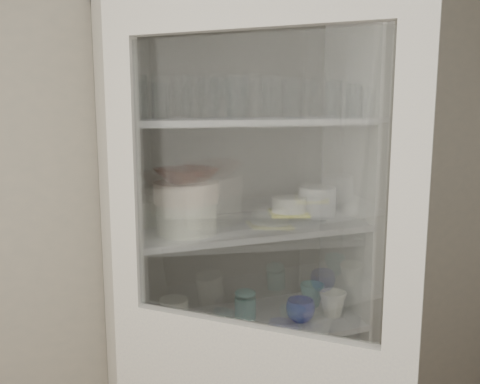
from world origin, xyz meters
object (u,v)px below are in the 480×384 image
object	(u,v)px
mug_teal	(312,295)
yellow_trivet	(289,213)
teal_jar	(245,305)
goblet_3	(309,97)
measuring_cups	(197,333)
pantry_cabinet	(234,297)
plate_stack_back	(132,212)
plate_stack_front	(187,218)
grey_bowl_stack	(317,202)
goblet_2	(228,98)
mug_blue	(300,310)
mug_white	(333,304)
white_ramekin	(289,204)
cream_bowl	(186,192)
goblet_0	(131,96)
glass_platter	(289,216)
terracotta_bowl	(186,175)
white_canister	(174,315)
goblet_1	(218,95)

from	to	relation	value
mug_teal	yellow_trivet	bearing A→B (deg)	175.15
mug_teal	teal_jar	bearing A→B (deg)	164.52
goblet_3	measuring_cups	xyz separation A→B (m)	(-0.54, -0.17, -0.86)
pantry_cabinet	plate_stack_back	size ratio (longest dim) A/B	10.54
plate_stack_front	measuring_cups	bearing A→B (deg)	-21.93
grey_bowl_stack	teal_jar	bearing A→B (deg)	177.18
goblet_2	mug_blue	size ratio (longest dim) A/B	1.39
grey_bowl_stack	yellow_trivet	bearing A→B (deg)	-179.79
mug_teal	mug_white	world-z (taller)	mug_white
mug_blue	measuring_cups	world-z (taller)	mug_blue
white_ramekin	teal_jar	xyz separation A→B (m)	(-0.18, 0.02, -0.41)
pantry_cabinet	goblet_2	xyz separation A→B (m)	(-0.00, 0.06, 0.80)
cream_bowl	goblet_0	bearing A→B (deg)	135.32
goblet_2	teal_jar	world-z (taller)	goblet_2
goblet_3	measuring_cups	world-z (taller)	goblet_3
goblet_2	glass_platter	world-z (taller)	goblet_2
terracotta_bowl	teal_jar	distance (m)	0.62
goblet_0	measuring_cups	xyz separation A→B (m)	(0.18, -0.17, -0.86)
mug_blue	white_canister	bearing A→B (deg)	154.86
goblet_0	mug_teal	xyz separation A→B (m)	(0.73, -0.04, -0.83)
measuring_cups	white_canister	distance (m)	0.12
glass_platter	grey_bowl_stack	world-z (taller)	grey_bowl_stack
grey_bowl_stack	white_canister	xyz separation A→B (m)	(-0.61, -0.00, -0.40)
goblet_2	glass_platter	xyz separation A→B (m)	(0.22, -0.11, -0.47)
goblet_2	plate_stack_front	distance (m)	0.52
glass_platter	mug_blue	world-z (taller)	glass_platter
yellow_trivet	white_canister	size ratio (longest dim) A/B	1.17
goblet_2	measuring_cups	distance (m)	0.90
goblet_1	plate_stack_back	bearing A→B (deg)	174.68
goblet_2	mug_teal	size ratio (longest dim) A/B	1.52
goblet_1	cream_bowl	bearing A→B (deg)	-136.58
teal_jar	white_canister	world-z (taller)	white_canister
terracotta_bowl	goblet_3	bearing A→B (deg)	15.82
plate_stack_front	white_canister	distance (m)	0.40
plate_stack_back	mug_white	bearing A→B (deg)	-15.38
pantry_cabinet	goblet_3	size ratio (longest dim) A/B	12.45
yellow_trivet	white_canister	xyz separation A→B (m)	(-0.48, -0.00, -0.36)
goblet_1	teal_jar	size ratio (longest dim) A/B	1.67
plate_stack_back	teal_jar	bearing A→B (deg)	-13.22
mug_white	pantry_cabinet	bearing A→B (deg)	170.00
mug_white	measuring_cups	world-z (taller)	mug_white
cream_bowl	terracotta_bowl	xyz separation A→B (m)	(0.00, 0.00, 0.06)
goblet_3	mug_teal	distance (m)	0.84
goblet_0	goblet_2	world-z (taller)	goblet_0
goblet_0	plate_stack_back	size ratio (longest dim) A/B	0.80
goblet_0	measuring_cups	bearing A→B (deg)	-42.02
grey_bowl_stack	goblet_0	bearing A→B (deg)	174.52
plate_stack_front	glass_platter	distance (m)	0.45
white_ramekin	teal_jar	size ratio (longest dim) A/B	1.33
pantry_cabinet	white_canister	distance (m)	0.27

